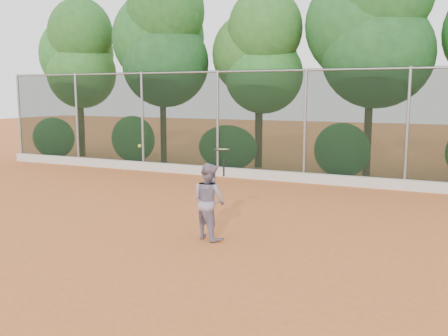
% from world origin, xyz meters
% --- Properties ---
extents(ground, '(80.00, 80.00, 0.00)m').
position_xyz_m(ground, '(0.00, 0.00, 0.00)').
color(ground, '#BE622D').
rests_on(ground, ground).
extents(concrete_curb, '(24.00, 0.20, 0.30)m').
position_xyz_m(concrete_curb, '(0.00, 6.82, 0.15)').
color(concrete_curb, beige).
rests_on(concrete_curb, ground).
extents(tennis_player, '(0.87, 0.79, 1.46)m').
position_xyz_m(tennis_player, '(0.07, 0.18, 0.73)').
color(tennis_player, gray).
rests_on(tennis_player, ground).
extents(chainlink_fence, '(24.09, 0.09, 3.50)m').
position_xyz_m(chainlink_fence, '(-0.00, 7.00, 1.86)').
color(chainlink_fence, black).
rests_on(chainlink_fence, ground).
extents(foliage_backdrop, '(23.70, 3.63, 7.55)m').
position_xyz_m(foliage_backdrop, '(-0.55, 8.98, 4.40)').
color(foliage_backdrop, '#452C1A').
rests_on(foliage_backdrop, ground).
extents(tennis_racket, '(0.34, 0.34, 0.52)m').
position_xyz_m(tennis_racket, '(0.42, 0.03, 1.71)').
color(tennis_racket, black).
rests_on(tennis_racket, ground).
extents(tennis_ball_in_flight, '(0.07, 0.07, 0.07)m').
position_xyz_m(tennis_ball_in_flight, '(-1.83, 0.68, 1.65)').
color(tennis_ball_in_flight, '#BADB31').
rests_on(tennis_ball_in_flight, ground).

